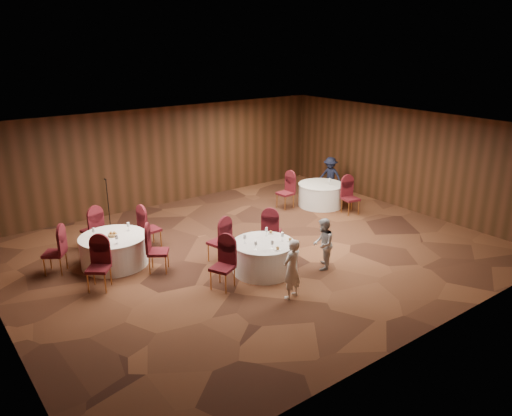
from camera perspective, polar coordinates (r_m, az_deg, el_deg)
ground at (r=13.06m, az=-0.18°, el=-4.97°), size 12.00×12.00×0.00m
room_shell at (r=12.39m, az=-0.19°, el=3.36°), size 12.00×12.00×12.00m
table_main at (r=11.84m, az=0.85°, el=-5.59°), size 1.48×1.48×0.74m
table_left at (r=12.68m, az=-15.91°, el=-4.65°), size 1.63×1.63×0.74m
table_right at (r=16.59m, az=7.42°, el=1.53°), size 1.49×1.49×0.74m
chairs_main at (r=12.12m, az=-1.98°, el=-4.37°), size 2.91×1.91×1.00m
chairs_left at (r=12.64m, az=-16.20°, el=-4.13°), size 3.13×3.00×1.00m
chairs_right at (r=16.04m, az=7.03°, el=1.40°), size 1.85×2.26×1.00m
tabletop_main at (r=11.65m, az=1.72°, el=-3.50°), size 1.07×1.02×0.22m
tabletop_left at (r=12.50m, az=-16.06°, el=-2.79°), size 0.90×0.83×0.22m
tabletop_right at (r=16.41m, az=8.42°, el=3.19°), size 0.08×0.08×0.22m
mic_stand at (r=15.10m, az=-16.43°, el=-0.67°), size 0.24×0.24×1.49m
woman_a at (r=10.60m, az=4.12°, el=-6.97°), size 0.54×0.41×1.34m
woman_b at (r=12.00m, az=7.66°, el=-4.09°), size 0.78×0.76×1.26m
man_c at (r=17.73m, az=8.46°, el=3.63°), size 0.75×0.99×1.35m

